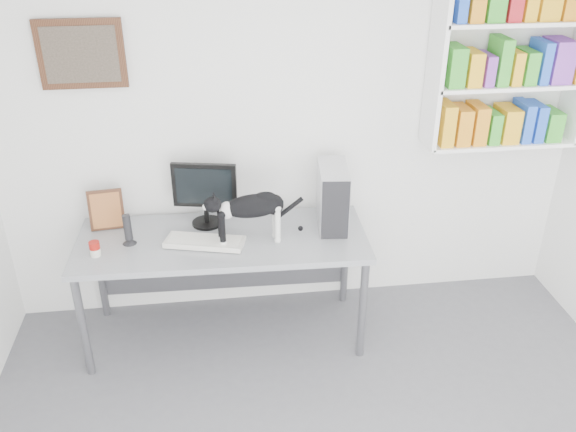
{
  "coord_description": "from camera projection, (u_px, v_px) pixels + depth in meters",
  "views": [
    {
      "loc": [
        -0.53,
        -1.87,
        2.76
      ],
      "look_at": [
        -0.09,
        1.53,
        0.94
      ],
      "focal_mm": 38.0,
      "sensor_mm": 36.0,
      "label": 1
    }
  ],
  "objects": [
    {
      "name": "cat",
      "position": [
        251.0,
        218.0,
        3.82
      ],
      "size": [
        0.58,
        0.23,
        0.35
      ],
      "primitive_type": null,
      "rotation": [
        0.0,
        0.0,
        0.13
      ],
      "color": "black",
      "rests_on": "desk"
    },
    {
      "name": "speaker",
      "position": [
        128.0,
        229.0,
        3.84
      ],
      "size": [
        0.11,
        0.11,
        0.21
      ],
      "primitive_type": "cylinder",
      "rotation": [
        0.0,
        0.0,
        0.23
      ],
      "color": "black",
      "rests_on": "desk"
    },
    {
      "name": "monitor",
      "position": [
        205.0,
        194.0,
        4.01
      ],
      "size": [
        0.46,
        0.28,
        0.45
      ],
      "primitive_type": "cube",
      "rotation": [
        0.0,
        0.0,
        -0.2
      ],
      "color": "black",
      "rests_on": "desk"
    },
    {
      "name": "soup_can",
      "position": [
        95.0,
        249.0,
        3.74
      ],
      "size": [
        0.09,
        0.09,
        0.1
      ],
      "primitive_type": "cylinder",
      "rotation": [
        0.0,
        0.0,
        -0.45
      ],
      "color": "#A1140D",
      "rests_on": "desk"
    },
    {
      "name": "wall_art",
      "position": [
        81.0,
        54.0,
        3.69
      ],
      "size": [
        0.52,
        0.04,
        0.42
      ],
      "primitive_type": "cube",
      "color": "#4D2D18",
      "rests_on": "room"
    },
    {
      "name": "room",
      "position": [
        362.0,
        304.0,
        2.37
      ],
      "size": [
        4.01,
        4.01,
        2.7
      ],
      "color": "#5D5C62",
      "rests_on": "ground"
    },
    {
      "name": "desk",
      "position": [
        225.0,
        287.0,
        4.14
      ],
      "size": [
        1.9,
        0.78,
        0.78
      ],
      "primitive_type": "cube",
      "rotation": [
        0.0,
        0.0,
        -0.03
      ],
      "color": "gray",
      "rests_on": "room"
    },
    {
      "name": "leaning_print",
      "position": [
        106.0,
        209.0,
        4.01
      ],
      "size": [
        0.23,
        0.12,
        0.28
      ],
      "primitive_type": "cube",
      "rotation": [
        0.0,
        0.0,
        0.11
      ],
      "color": "#4D2D18",
      "rests_on": "desk"
    },
    {
      "name": "pc_tower",
      "position": [
        332.0,
        196.0,
        4.02
      ],
      "size": [
        0.23,
        0.43,
        0.41
      ],
      "primitive_type": "cube",
      "rotation": [
        0.0,
        0.0,
        -0.11
      ],
      "color": "#B9B9BE",
      "rests_on": "desk"
    },
    {
      "name": "bookshelf",
      "position": [
        512.0,
        54.0,
        3.91
      ],
      "size": [
        1.03,
        0.28,
        1.24
      ],
      "primitive_type": "cube",
      "color": "white",
      "rests_on": "room"
    },
    {
      "name": "keyboard",
      "position": [
        205.0,
        242.0,
        3.87
      ],
      "size": [
        0.53,
        0.31,
        0.04
      ],
      "primitive_type": "cube",
      "rotation": [
        0.0,
        0.0,
        -0.26
      ],
      "color": "beige",
      "rests_on": "desk"
    }
  ]
}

